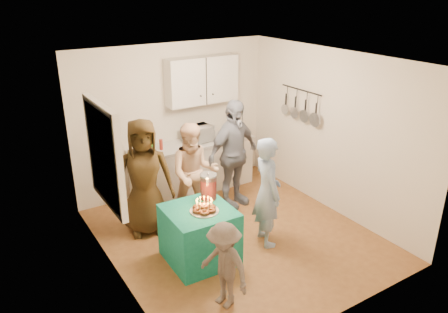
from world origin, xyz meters
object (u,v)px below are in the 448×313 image
party_table (200,235)px  punch_jar (208,187)px  man_birthday (267,192)px  woman_back_center (194,173)px  microwave (198,134)px  counter (193,168)px  child_near_left (224,265)px  woman_back_left (144,177)px  woman_back_right (233,154)px

party_table → punch_jar: size_ratio=2.50×
man_birthday → woman_back_center: size_ratio=1.01×
party_table → microwave: bearing=61.1°
counter → child_near_left: bearing=-111.9°
punch_jar → woman_back_center: size_ratio=0.21×
woman_back_left → woman_back_right: bearing=16.3°
counter → man_birthday: bearing=-88.1°
counter → woman_back_right: (0.29, -0.85, 0.48)m
man_birthday → punch_jar: bearing=80.2°
microwave → man_birthday: (-0.04, -2.05, -0.25)m
party_table → woman_back_center: 1.18m
counter → punch_jar: (-0.68, -1.72, 0.50)m
counter → microwave: 0.63m
woman_back_left → woman_back_right: 1.55m
party_table → punch_jar: bearing=38.2°
party_table → woman_back_left: 1.23m
punch_jar → man_birthday: (0.75, -0.33, -0.13)m
microwave → party_table: microwave is taller
man_birthday → woman_back_right: woman_back_right is taller
counter → woman_back_center: woman_back_center is taller
microwave → woman_back_left: (-1.37, -0.85, -0.17)m
woman_back_left → child_near_left: 2.04m
woman_back_right → child_near_left: bearing=-138.8°
microwave → woman_back_right: woman_back_right is taller
party_table → woman_back_right: size_ratio=0.47×
counter → woman_back_right: bearing=-70.9°
punch_jar → woman_back_right: bearing=41.7°
counter → woman_back_left: 1.58m
party_table → man_birthday: (1.02, -0.12, 0.42)m
counter → man_birthday: 2.08m
man_birthday → counter: bearing=16.1°
party_table → woman_back_right: 1.73m
woman_back_center → woman_back_right: woman_back_right is taller
counter → woman_back_right: woman_back_right is taller
counter → microwave: size_ratio=4.41×
punch_jar → woman_back_left: size_ratio=0.19×
counter → woman_back_right: size_ratio=1.21×
microwave → child_near_left: (-1.26, -2.86, -0.51)m
microwave → party_table: 2.30m
woman_back_center → woman_back_right: (0.77, 0.08, 0.12)m
party_table → woman_back_left: (-0.31, 1.08, 0.50)m
woman_back_center → woman_back_right: size_ratio=0.87×
woman_back_right → woman_back_center: bearing=173.0°
party_table → woman_back_left: woman_back_left is taller
punch_jar → woman_back_left: 1.04m
woman_back_left → woman_back_center: 0.79m
party_table → woman_back_right: woman_back_right is taller
woman_back_left → child_near_left: woman_back_left is taller
party_table → punch_jar: (0.27, 0.21, 0.55)m
man_birthday → child_near_left: 1.49m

